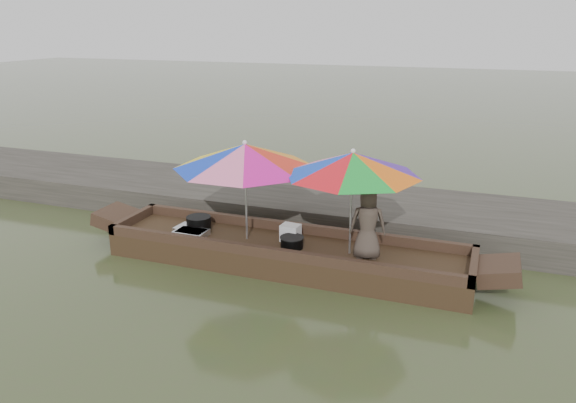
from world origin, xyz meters
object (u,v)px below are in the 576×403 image
(supply_bag, at_px, (291,233))
(cooking_pot, at_px, (199,223))
(vendor, at_px, (368,223))
(boat_hull, at_px, (286,255))
(umbrella_bow, at_px, (246,191))
(charcoal_grill, at_px, (292,243))
(tray_crayfish, at_px, (191,233))
(umbrella_stern, at_px, (351,203))
(tray_scallop, at_px, (192,229))

(supply_bag, bearing_deg, cooking_pot, -178.92)
(supply_bag, bearing_deg, vendor, -10.53)
(boat_hull, relative_size, supply_bag, 19.77)
(cooking_pot, height_order, umbrella_bow, umbrella_bow)
(charcoal_grill, distance_m, vendor, 1.21)
(boat_hull, height_order, cooking_pot, cooking_pot)
(supply_bag, relative_size, vendor, 0.27)
(tray_crayfish, distance_m, umbrella_stern, 2.62)
(cooking_pot, xyz_separation_m, supply_bag, (1.58, 0.03, 0.03))
(umbrella_stern, bearing_deg, cooking_pot, 177.09)
(boat_hull, xyz_separation_m, cooking_pot, (-1.56, 0.13, 0.28))
(tray_scallop, bearing_deg, supply_bag, 4.67)
(vendor, bearing_deg, charcoal_grill, -8.88)
(boat_hull, bearing_deg, umbrella_bow, 180.00)
(tray_crayfish, height_order, umbrella_bow, umbrella_bow)
(vendor, distance_m, umbrella_stern, 0.37)
(boat_hull, xyz_separation_m, vendor, (1.26, -0.07, 0.70))
(cooking_pot, bearing_deg, tray_scallop, -125.82)
(charcoal_grill, distance_m, supply_bag, 0.29)
(cooking_pot, height_order, supply_bag, supply_bag)
(tray_scallop, height_order, vendor, vendor)
(boat_hull, xyz_separation_m, charcoal_grill, (0.13, -0.10, 0.25))
(tray_crayfish, relative_size, charcoal_grill, 1.50)
(umbrella_bow, bearing_deg, supply_bag, 13.50)
(vendor, bearing_deg, umbrella_stern, -25.21)
(umbrella_bow, distance_m, umbrella_stern, 1.63)
(cooking_pot, bearing_deg, vendor, -4.08)
(vendor, bearing_deg, tray_crayfish, -7.85)
(tray_scallop, distance_m, vendor, 2.93)
(cooking_pot, relative_size, vendor, 0.38)
(supply_bag, bearing_deg, umbrella_bow, -166.50)
(tray_crayfish, height_order, charcoal_grill, charcoal_grill)
(cooking_pot, xyz_separation_m, umbrella_bow, (0.91, -0.13, 0.67))
(boat_hull, xyz_separation_m, supply_bag, (0.02, 0.16, 0.30))
(boat_hull, xyz_separation_m, umbrella_stern, (0.99, 0.00, 0.95))
(charcoal_grill, bearing_deg, cooking_pot, 172.32)
(supply_bag, bearing_deg, tray_crayfish, -167.27)
(cooking_pot, bearing_deg, charcoal_grill, -7.68)
(tray_scallop, bearing_deg, cooking_pot, 54.18)
(boat_hull, height_order, tray_scallop, tray_scallop)
(vendor, bearing_deg, umbrella_bow, -12.42)
(charcoal_grill, height_order, supply_bag, supply_bag)
(boat_hull, distance_m, umbrella_bow, 1.15)
(boat_hull, bearing_deg, cooking_pot, 175.25)
(umbrella_stern, bearing_deg, umbrella_bow, 180.00)
(supply_bag, height_order, umbrella_bow, umbrella_bow)
(umbrella_stern, bearing_deg, boat_hull, 180.00)
(supply_bag, bearing_deg, charcoal_grill, -66.11)
(vendor, bearing_deg, boat_hull, -13.51)
(cooking_pot, bearing_deg, tray_crayfish, -83.62)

